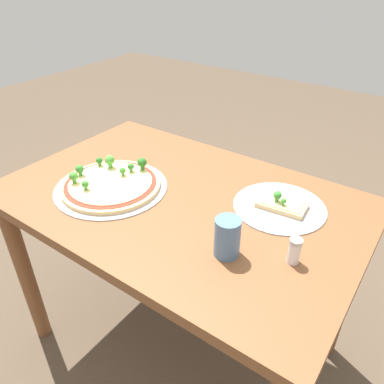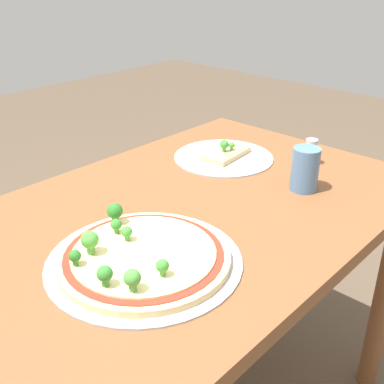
% 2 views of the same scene
% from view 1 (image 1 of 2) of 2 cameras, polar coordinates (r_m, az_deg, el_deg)
% --- Properties ---
extents(ground_plane, '(8.00, 8.00, 0.00)m').
position_cam_1_polar(ground_plane, '(1.76, -1.50, -21.58)').
color(ground_plane, brown).
extents(dining_table, '(1.18, 0.76, 0.75)m').
position_cam_1_polar(dining_table, '(1.29, -1.90, -4.69)').
color(dining_table, brown).
rests_on(dining_table, ground_plane).
extents(pizza_tray_whole, '(0.38, 0.38, 0.07)m').
position_cam_1_polar(pizza_tray_whole, '(1.30, -12.28, 1.23)').
color(pizza_tray_whole, '#A3A3A8').
rests_on(pizza_tray_whole, dining_table).
extents(pizza_tray_slice, '(0.29, 0.29, 0.06)m').
position_cam_1_polar(pizza_tray_slice, '(1.20, 13.31, -2.00)').
color(pizza_tray_slice, '#A3A3A8').
rests_on(pizza_tray_slice, dining_table).
extents(drinking_cup, '(0.07, 0.07, 0.11)m').
position_cam_1_polar(drinking_cup, '(0.98, 5.40, -6.89)').
color(drinking_cup, '#4C7099').
rests_on(drinking_cup, dining_table).
extents(condiment_shaker, '(0.03, 0.03, 0.07)m').
position_cam_1_polar(condiment_shaker, '(1.00, 15.34, -8.62)').
color(condiment_shaker, silver).
rests_on(condiment_shaker, dining_table).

